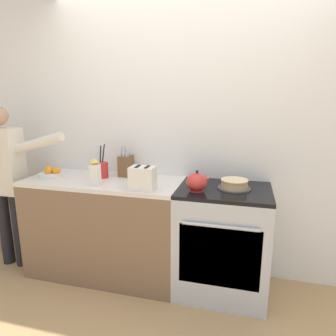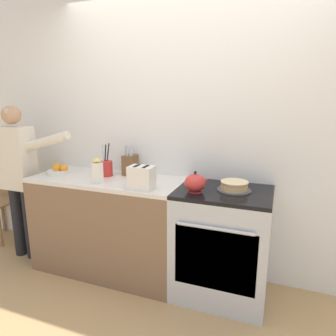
# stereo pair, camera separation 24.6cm
# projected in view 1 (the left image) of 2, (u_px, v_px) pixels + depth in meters

# --- Properties ---
(ground_plane) EXTENTS (16.00, 16.00, 0.00)m
(ground_plane) POSITION_uv_depth(u_px,v_px,m) (173.00, 304.00, 2.43)
(ground_plane) COLOR tan
(wall_back) EXTENTS (8.00, 0.04, 2.60)m
(wall_back) POSITION_uv_depth(u_px,v_px,m) (190.00, 135.00, 2.71)
(wall_back) COLOR silver
(wall_back) RESTS_ON ground_plane
(counter_cabinet) EXTENTS (1.41, 0.59, 0.92)m
(counter_cabinet) POSITION_uv_depth(u_px,v_px,m) (105.00, 227.00, 2.78)
(counter_cabinet) COLOR brown
(counter_cabinet) RESTS_ON ground_plane
(stove_range) EXTENTS (0.74, 0.62, 0.92)m
(stove_range) POSITION_uv_depth(u_px,v_px,m) (222.00, 241.00, 2.51)
(stove_range) COLOR #B7BABF
(stove_range) RESTS_ON ground_plane
(layer_cake) EXTENTS (0.26, 0.26, 0.08)m
(layer_cake) POSITION_uv_depth(u_px,v_px,m) (234.00, 184.00, 2.40)
(layer_cake) COLOR #4C4C51
(layer_cake) RESTS_ON stove_range
(tea_kettle) EXTENTS (0.20, 0.17, 0.17)m
(tea_kettle) POSITION_uv_depth(u_px,v_px,m) (197.00, 182.00, 2.34)
(tea_kettle) COLOR red
(tea_kettle) RESTS_ON stove_range
(knife_block) EXTENTS (0.11, 0.14, 0.29)m
(knife_block) POSITION_uv_depth(u_px,v_px,m) (126.00, 165.00, 2.79)
(knife_block) COLOR brown
(knife_block) RESTS_ON counter_cabinet
(utensil_crock) EXTENTS (0.12, 0.12, 0.31)m
(utensil_crock) POSITION_uv_depth(u_px,v_px,m) (102.00, 169.00, 2.73)
(utensil_crock) COLOR red
(utensil_crock) RESTS_ON counter_cabinet
(fruit_bowl) EXTENTS (0.20, 0.20, 0.10)m
(fruit_bowl) POSITION_uv_depth(u_px,v_px,m) (51.00, 173.00, 2.77)
(fruit_bowl) COLOR silver
(fruit_bowl) RESTS_ON counter_cabinet
(toaster) EXTENTS (0.21, 0.14, 0.19)m
(toaster) POSITION_uv_depth(u_px,v_px,m) (143.00, 178.00, 2.36)
(toaster) COLOR silver
(toaster) RESTS_ON counter_cabinet
(milk_carton) EXTENTS (0.07, 0.07, 0.23)m
(milk_carton) POSITION_uv_depth(u_px,v_px,m) (95.00, 173.00, 2.48)
(milk_carton) COLOR white
(milk_carton) RESTS_ON counter_cabinet
(person_baker) EXTENTS (0.91, 0.20, 1.56)m
(person_baker) POSITION_uv_depth(u_px,v_px,m) (6.00, 174.00, 2.82)
(person_baker) COLOR black
(person_baker) RESTS_ON ground_plane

